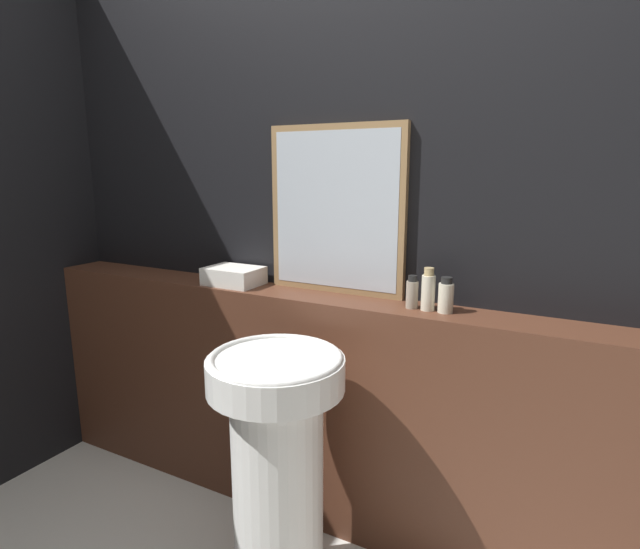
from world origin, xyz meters
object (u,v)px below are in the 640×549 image
conditioner_bottle (428,291)px  pedestal_sink (277,461)px  towel_stack (234,276)px  mirror (336,210)px  lotion_bottle (446,296)px  shampoo_bottle (412,293)px

conditioner_bottle → pedestal_sink: bearing=-132.1°
pedestal_sink → towel_stack: (-0.48, 0.41, 0.51)m
pedestal_sink → mirror: 0.95m
mirror → lotion_bottle: mirror is taller
shampoo_bottle → conditioner_bottle: (0.06, -0.00, 0.02)m
lotion_bottle → shampoo_bottle: bearing=180.0°
mirror → lotion_bottle: bearing=-10.6°
towel_stack → shampoo_bottle: 0.79m
towel_stack → shampoo_bottle: shampoo_bottle is taller
towel_stack → shampoo_bottle: size_ratio=1.95×
towel_stack → shampoo_bottle: (0.79, 0.00, 0.02)m
pedestal_sink → lotion_bottle: 0.80m
towel_stack → conditioner_bottle: 0.85m
mirror → shampoo_bottle: 0.45m
mirror → towel_stack: size_ratio=2.83×
conditioner_bottle → shampoo_bottle: bearing=180.0°
mirror → shampoo_bottle: mirror is taller
pedestal_sink → mirror: mirror is taller
shampoo_bottle → lotion_bottle: bearing=0.0°
mirror → shampoo_bottle: size_ratio=5.52×
pedestal_sink → conditioner_bottle: size_ratio=5.70×
mirror → lotion_bottle: size_ratio=5.25×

